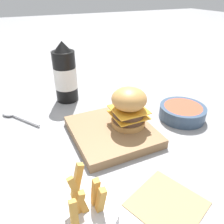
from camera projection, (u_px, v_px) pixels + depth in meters
ground_plane at (123, 129)px, 0.64m from camera, size 6.00×6.00×0.00m
serving_board at (112, 131)px, 0.61m from camera, size 0.23×0.21×0.03m
burger at (129, 107)px, 0.59m from camera, size 0.10×0.10×0.11m
ketchup_bottle at (65, 75)px, 0.76m from camera, size 0.08×0.08×0.21m
fries_basket at (83, 221)px, 0.34m from camera, size 0.12×0.12×0.14m
side_bowl at (182, 112)px, 0.69m from camera, size 0.14×0.14×0.04m
spoon at (12, 115)px, 0.70m from camera, size 0.15×0.11×0.01m
ketchup_puddle at (131, 98)px, 0.82m from camera, size 0.05×0.05×0.00m
parchment_square at (167, 204)px, 0.42m from camera, size 0.16×0.16×0.00m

